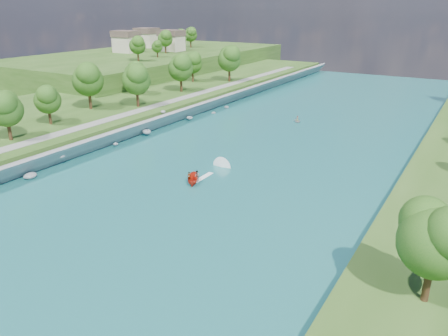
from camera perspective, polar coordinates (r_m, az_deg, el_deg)
The scene contains 11 objects.
ground at distance 64.90m, azimuth -6.52°, elevation -3.99°, with size 260.00×260.00×0.00m, color #2D5119.
river_water at distance 80.44m, azimuth 2.11°, elevation 1.08°, with size 55.00×240.00×0.10m, color #1A6063.
berm_west at distance 111.97m, azimuth -20.99°, elevation 6.22°, with size 45.00×240.00×3.50m, color #2D5119.
ridge_west at distance 186.25m, azimuth -9.23°, elevation 13.36°, with size 60.00×120.00×9.00m, color #2D5119.
riprap_bank at distance 93.99m, azimuth -12.06°, elevation 4.62°, with size 4.34×236.00×4.05m.
riverside_path at distance 98.63m, azimuth -14.70°, elevation 6.20°, with size 3.00×200.00×0.10m, color gray.
ridge_houses at distance 193.19m, azimuth -9.86°, elevation 16.20°, with size 29.50×29.50×8.40m.
trees_west at distance 96.70m, azimuth -22.95°, elevation 8.60°, with size 19.39×151.69×13.39m.
trees_ridge at distance 181.19m, azimuth -7.03°, elevation 16.28°, with size 20.59×57.45×10.36m.
motorboat at distance 70.79m, azimuth -3.34°, elevation -1.08°, with size 3.60×18.92×2.08m.
raft at distance 108.30m, azimuth 9.55°, elevation 6.13°, with size 3.17×3.41×1.48m.
Camera 1 is at (36.55, -46.50, 26.73)m, focal length 35.00 mm.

